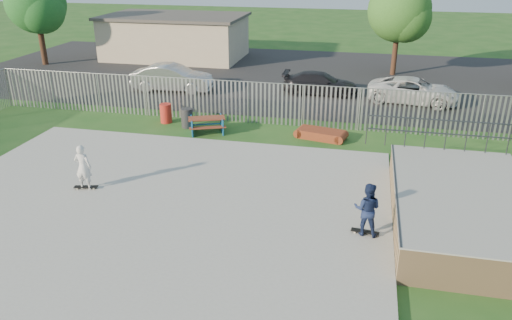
% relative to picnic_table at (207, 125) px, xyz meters
% --- Properties ---
extents(ground, '(120.00, 120.00, 0.00)m').
position_rel_picnic_table_xyz_m(ground, '(0.52, -7.26, -0.35)').
color(ground, '#20511B').
rests_on(ground, ground).
extents(concrete_slab, '(15.00, 12.00, 0.15)m').
position_rel_picnic_table_xyz_m(concrete_slab, '(0.52, -7.26, -0.28)').
color(concrete_slab, '#A0A19B').
rests_on(concrete_slab, ground).
extents(quarter_pipe, '(5.50, 7.05, 2.19)m').
position_rel_picnic_table_xyz_m(quarter_pipe, '(10.01, -6.22, 0.21)').
color(quarter_pipe, tan).
rests_on(quarter_pipe, ground).
extents(fence, '(26.04, 16.02, 2.00)m').
position_rel_picnic_table_xyz_m(fence, '(1.52, -2.68, 0.65)').
color(fence, gray).
rests_on(fence, ground).
extents(picnic_table, '(2.02, 1.85, 0.69)m').
position_rel_picnic_table_xyz_m(picnic_table, '(0.00, 0.00, 0.00)').
color(picnic_table, brown).
rests_on(picnic_table, ground).
extents(funbox, '(2.04, 1.33, 0.38)m').
position_rel_picnic_table_xyz_m(funbox, '(5.15, 0.32, -0.16)').
color(funbox, maroon).
rests_on(funbox, ground).
extents(trash_bin_red, '(0.55, 0.55, 0.92)m').
position_rel_picnic_table_xyz_m(trash_bin_red, '(-2.33, 0.89, 0.11)').
color(trash_bin_red, red).
rests_on(trash_bin_red, ground).
extents(trash_bin_grey, '(0.54, 0.54, 0.90)m').
position_rel_picnic_table_xyz_m(trash_bin_grey, '(-1.11, 0.44, 0.10)').
color(trash_bin_grey, '#27272A').
rests_on(trash_bin_grey, ground).
extents(parking_lot, '(40.00, 18.00, 0.02)m').
position_rel_picnic_table_xyz_m(parking_lot, '(0.52, 11.74, -0.34)').
color(parking_lot, black).
rests_on(parking_lot, ground).
extents(car_silver, '(4.77, 1.92, 1.54)m').
position_rel_picnic_table_xyz_m(car_silver, '(-4.13, 6.40, 0.44)').
color(car_silver, '#BCBDC1').
rests_on(car_silver, parking_lot).
extents(car_dark, '(4.31, 1.79, 1.25)m').
position_rel_picnic_table_xyz_m(car_dark, '(4.38, 7.57, 0.29)').
color(car_dark, black).
rests_on(car_dark, parking_lot).
extents(car_white, '(5.09, 2.93, 1.34)m').
position_rel_picnic_table_xyz_m(car_white, '(9.46, 6.89, 0.34)').
color(car_white, silver).
rests_on(car_white, parking_lot).
extents(building, '(10.40, 6.40, 3.20)m').
position_rel_picnic_table_xyz_m(building, '(-7.48, 15.74, 1.26)').
color(building, '#C2AF95').
rests_on(building, ground).
extents(tree_left, '(4.09, 4.09, 6.32)m').
position_rel_picnic_table_xyz_m(tree_left, '(-15.87, 11.33, 3.90)').
color(tree_left, '#43281A').
rests_on(tree_left, ground).
extents(tree_mid, '(3.97, 3.97, 6.12)m').
position_rel_picnic_table_xyz_m(tree_mid, '(8.61, 13.47, 3.77)').
color(tree_mid, '#462A1C').
rests_on(tree_mid, ground).
extents(skateboard_a, '(0.82, 0.31, 0.08)m').
position_rel_picnic_table_xyz_m(skateboard_a, '(7.22, -7.70, -0.16)').
color(skateboard_a, black).
rests_on(skateboard_a, concrete_slab).
extents(skateboard_b, '(0.82, 0.38, 0.08)m').
position_rel_picnic_table_xyz_m(skateboard_b, '(-2.17, -6.77, -0.16)').
color(skateboard_b, black).
rests_on(skateboard_b, concrete_slab).
extents(skater_navy, '(0.85, 0.70, 1.59)m').
position_rel_picnic_table_xyz_m(skater_navy, '(7.22, -7.70, 0.59)').
color(skater_navy, '#162146').
rests_on(skater_navy, concrete_slab).
extents(skater_white, '(0.60, 0.41, 1.59)m').
position_rel_picnic_table_xyz_m(skater_white, '(-2.17, -6.77, 0.59)').
color(skater_white, silver).
rests_on(skater_white, concrete_slab).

